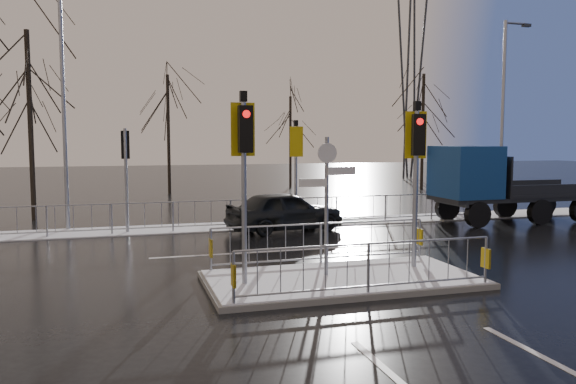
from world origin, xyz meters
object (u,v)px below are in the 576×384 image
object	(u,v)px
flatbed_truck	(485,182)
street_lamp_right	(504,110)
street_lamp_left	(66,101)
car_far_lane	(285,211)
traffic_island	(341,265)

from	to	relation	value
flatbed_truck	street_lamp_right	world-z (taller)	street_lamp_right
street_lamp_right	street_lamp_left	world-z (taller)	street_lamp_left
flatbed_truck	street_lamp_left	size ratio (longest dim) A/B	0.77
flatbed_truck	street_lamp_right	distance (m)	3.81
car_far_lane	street_lamp_left	xyz separation A→B (m)	(-7.18, 2.34, 3.79)
street_lamp_left	street_lamp_right	bearing A→B (deg)	-3.37
traffic_island	street_lamp_right	world-z (taller)	street_lamp_right
traffic_island	street_lamp_left	size ratio (longest dim) A/B	0.73
flatbed_truck	car_far_lane	bearing A→B (deg)	177.98
traffic_island	car_far_lane	world-z (taller)	traffic_island
street_lamp_right	flatbed_truck	bearing A→B (deg)	-140.46
traffic_island	street_lamp_right	bearing A→B (deg)	38.73
traffic_island	car_far_lane	distance (m)	7.19
traffic_island	flatbed_truck	distance (m)	11.08
street_lamp_right	street_lamp_left	bearing A→B (deg)	176.63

